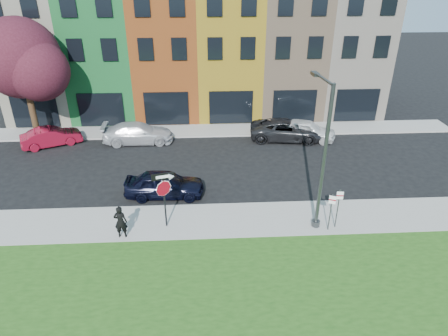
{
  "coord_description": "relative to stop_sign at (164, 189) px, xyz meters",
  "views": [
    {
      "loc": [
        -2.16,
        -13.57,
        11.77
      ],
      "look_at": [
        -1.2,
        4.0,
        2.54
      ],
      "focal_mm": 32.0,
      "sensor_mm": 36.0,
      "label": 1
    }
  ],
  "objects": [
    {
      "name": "ground",
      "position": [
        4.11,
        -2.63,
        -2.22
      ],
      "size": [
        120.0,
        120.0,
        0.0
      ],
      "primitive_type": "plane",
      "color": "black",
      "rests_on": "ground"
    },
    {
      "name": "sidewalk_near",
      "position": [
        6.11,
        0.37,
        -2.16
      ],
      "size": [
        40.0,
        3.0,
        0.12
      ],
      "primitive_type": "cube",
      "color": "gray",
      "rests_on": "ground"
    },
    {
      "name": "sidewalk_far",
      "position": [
        1.11,
        12.37,
        -2.16
      ],
      "size": [
        40.0,
        2.4,
        0.12
      ],
      "primitive_type": "cube",
      "color": "gray",
      "rests_on": "ground"
    },
    {
      "name": "rowhouse_block",
      "position": [
        1.61,
        18.55,
        2.77
      ],
      "size": [
        30.0,
        10.12,
        10.0
      ],
      "color": "beige",
      "rests_on": "ground"
    },
    {
      "name": "stop_sign",
      "position": [
        0.0,
        0.0,
        0.0
      ],
      "size": [
        1.03,
        0.29,
        2.94
      ],
      "rotation": [
        0.0,
        0.0,
        0.24
      ],
      "color": "black",
      "rests_on": "sidewalk_near"
    },
    {
      "name": "man",
      "position": [
        -2.02,
        -0.73,
        -1.26
      ],
      "size": [
        0.64,
        0.44,
        1.67
      ],
      "primitive_type": "imported",
      "rotation": [
        0.0,
        0.0,
        3.11
      ],
      "color": "black",
      "rests_on": "sidewalk_near"
    },
    {
      "name": "sedan_near",
      "position": [
        -0.31,
        3.05,
        -1.48
      ],
      "size": [
        2.04,
        4.46,
        1.48
      ],
      "primitive_type": "imported",
      "rotation": [
        0.0,
        0.0,
        1.54
      ],
      "color": "black",
      "rests_on": "ground"
    },
    {
      "name": "parked_car_red",
      "position": [
        -8.81,
        10.33,
        -1.55
      ],
      "size": [
        4.44,
        5.1,
        1.33
      ],
      "primitive_type": "imported",
      "rotation": [
        0.0,
        0.0,
        2.0
      ],
      "color": "maroon",
      "rests_on": "ground"
    },
    {
      "name": "parked_car_silver",
      "position": [
        -2.78,
        10.55,
        -1.49
      ],
      "size": [
        2.32,
        5.1,
        1.44
      ],
      "primitive_type": "imported",
      "rotation": [
        0.0,
        0.0,
        1.6
      ],
      "color": "#B6B6BC",
      "rests_on": "ground"
    },
    {
      "name": "parked_car_dark",
      "position": [
        7.98,
        10.53,
        -1.48
      ],
      "size": [
        3.81,
        5.93,
        1.47
      ],
      "primitive_type": "imported",
      "rotation": [
        0.0,
        0.0,
        1.44
      ],
      "color": "black",
      "rests_on": "ground"
    },
    {
      "name": "parked_car_white",
      "position": [
        9.4,
        10.5,
        -1.49
      ],
      "size": [
        4.57,
        5.39,
        1.45
      ],
      "primitive_type": "imported",
      "rotation": [
        0.0,
        0.0,
        1.2
      ],
      "color": "silver",
      "rests_on": "ground"
    },
    {
      "name": "street_lamp",
      "position": [
        7.3,
        -0.17,
        1.51
      ],
      "size": [
        0.58,
        2.57,
        7.15
      ],
      "rotation": [
        0.0,
        0.0,
        0.11
      ],
      "color": "#404345",
      "rests_on": "sidewalk_near"
    },
    {
      "name": "parking_sign_a",
      "position": [
        7.85,
        -0.75,
        -0.84
      ],
      "size": [
        0.31,
        0.15,
        1.99
      ],
      "rotation": [
        0.0,
        0.0,
        -0.36
      ],
      "color": "#404345",
      "rests_on": "sidewalk_near"
    },
    {
      "name": "parking_sign_b",
      "position": [
        8.25,
        -0.55,
        -0.77
      ],
      "size": [
        0.32,
        0.1,
        2.12
      ],
      "rotation": [
        0.0,
        0.0,
        -0.11
      ],
      "color": "#404345",
      "rests_on": "sidewalk_near"
    },
    {
      "name": "tree_purple",
      "position": [
        -10.13,
        11.62,
        3.53
      ],
      "size": [
        6.43,
        5.63,
        8.45
      ],
      "color": "black",
      "rests_on": "sidewalk_far"
    }
  ]
}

